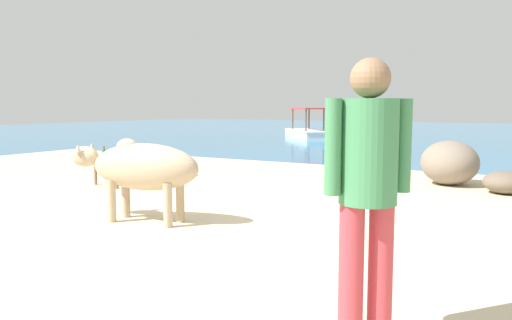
# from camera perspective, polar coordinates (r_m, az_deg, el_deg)

# --- Properties ---
(sand_beach) EXTENTS (18.00, 14.00, 0.04)m
(sand_beach) POSITION_cam_1_polar(r_m,az_deg,el_deg) (5.71, -15.26, -8.10)
(sand_beach) COLOR beige
(sand_beach) RESTS_ON ground
(water_surface) EXTENTS (60.00, 36.00, 0.03)m
(water_surface) POSITION_cam_1_polar(r_m,az_deg,el_deg) (26.20, 21.52, 2.63)
(water_surface) COLOR teal
(water_surface) RESTS_ON ground
(cow) EXTENTS (1.75, 0.73, 0.98)m
(cow) POSITION_cam_1_polar(r_m,az_deg,el_deg) (6.07, -12.70, -0.81)
(cow) COLOR tan
(cow) RESTS_ON sand_beach
(low_bench_table) EXTENTS (0.84, 0.60, 0.38)m
(low_bench_table) POSITION_cam_1_polar(r_m,az_deg,el_deg) (8.99, -15.49, -0.74)
(low_bench_table) COLOR brown
(low_bench_table) RESTS_ON sand_beach
(bottle) EXTENTS (0.07, 0.07, 0.30)m
(bottle) POSITION_cam_1_polar(r_m,az_deg,el_deg) (9.01, -16.65, 0.40)
(bottle) COLOR #2D6B38
(bottle) RESTS_ON low_bench_table
(person_standing) EXTENTS (0.39, 0.38, 1.62)m
(person_standing) POSITION_cam_1_polar(r_m,az_deg,el_deg) (2.88, 12.43, -2.30)
(person_standing) COLOR #CC3D47
(person_standing) RESTS_ON sand_beach
(shore_rock_large) EXTENTS (0.83, 0.83, 0.36)m
(shore_rock_large) POSITION_cam_1_polar(r_m,az_deg,el_deg) (8.79, 26.16, -2.25)
(shore_rock_large) COLOR #6B5B4C
(shore_rock_large) RESTS_ON sand_beach
(shore_rock_medium) EXTENTS (0.91, 1.02, 0.55)m
(shore_rock_medium) POSITION_cam_1_polar(r_m,az_deg,el_deg) (9.88, -10.73, -0.30)
(shore_rock_medium) COLOR #6B5B4C
(shore_rock_medium) RESTS_ON sand_beach
(shore_rock_flat) EXTENTS (1.33, 1.38, 0.76)m
(shore_rock_flat) POSITION_cam_1_polar(r_m,az_deg,el_deg) (9.38, 20.87, -0.28)
(shore_rock_flat) COLOR gray
(shore_rock_flat) RESTS_ON sand_beach
(boat_white) EXTENTS (3.28, 3.53, 1.29)m
(boat_white) POSITION_cam_1_polar(r_m,az_deg,el_deg) (22.41, 5.78, 3.25)
(boat_white) COLOR white
(boat_white) RESTS_ON water_surface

